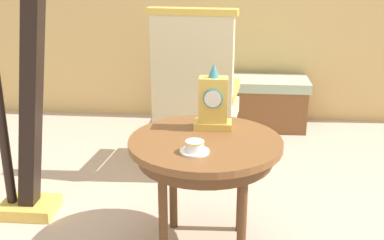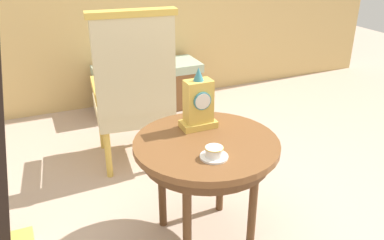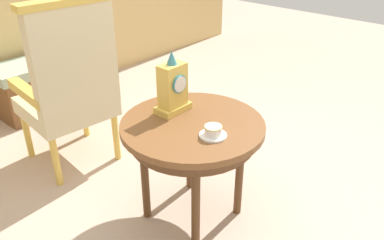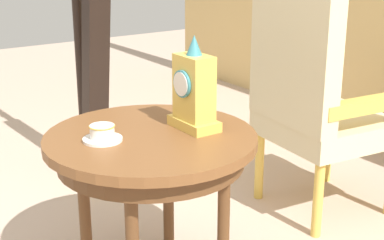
% 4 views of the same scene
% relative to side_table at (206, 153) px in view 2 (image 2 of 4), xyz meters
% --- Properties ---
extents(ground_plane, '(10.00, 10.00, 0.00)m').
position_rel_side_table_xyz_m(ground_plane, '(0.03, -0.06, -0.53)').
color(ground_plane, '#BCA38E').
extents(side_table, '(0.74, 0.74, 0.60)m').
position_rel_side_table_xyz_m(side_table, '(0.00, 0.00, 0.00)').
color(side_table, brown).
rests_on(side_table, ground).
extents(teacup_left, '(0.13, 0.13, 0.06)m').
position_rel_side_table_xyz_m(teacup_left, '(-0.04, -0.17, 0.10)').
color(teacup_left, white).
rests_on(teacup_left, side_table).
extents(mantel_clock, '(0.19, 0.11, 0.34)m').
position_rel_side_table_xyz_m(mantel_clock, '(0.03, 0.16, 0.21)').
color(mantel_clock, gold).
rests_on(mantel_clock, side_table).
extents(armchair, '(0.59, 0.58, 1.14)m').
position_rel_side_table_xyz_m(armchair, '(-0.12, 0.92, 0.06)').
color(armchair, beige).
rests_on(armchair, ground).
extents(window_bench, '(1.00, 0.40, 0.44)m').
position_rel_side_table_xyz_m(window_bench, '(0.28, 1.89, -0.31)').
color(window_bench, '#9EB299').
rests_on(window_bench, ground).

